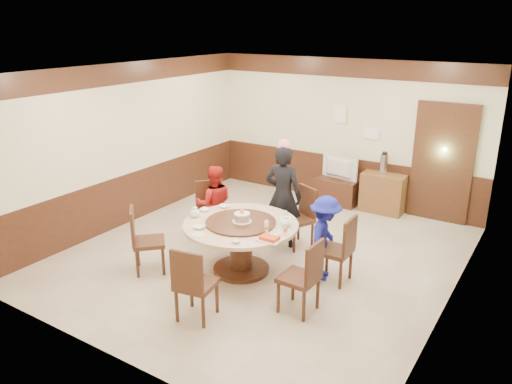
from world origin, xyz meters
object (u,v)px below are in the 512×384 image
Objects in this scene: thermos at (384,164)px; tv_stand at (336,191)px; birthday_cake at (242,217)px; side_cabinet at (383,193)px; banquet_table at (241,237)px; person_red at (214,203)px; shrimp_platter at (269,239)px; television at (338,168)px; person_standing at (283,196)px; person_blue at (325,238)px.

tv_stand is at bearing -178.10° from thermos.
side_cabinet is at bearing 75.34° from birthday_cake.
banquet_table is at bearing -89.77° from tv_stand.
person_red is 1.24m from birthday_cake.
shrimp_platter is 3.73m from television.
person_red reaches higher than thermos.
shrimp_platter is (1.64, -0.97, 0.14)m from person_red.
person_red is at bearing 149.30° from shrimp_platter.
television is at bearing -97.40° from person_standing.
television is 2.08× the size of thermos.
person_red is 3.36× the size of thermos.
thermos reaches higher than birthday_cake.
television is (-0.01, 3.38, 0.19)m from banquet_table.
side_cabinet is at bearing 1.85° from tv_stand.
person_standing reaches higher than birthday_cake.
person_blue is 0.90m from shrimp_platter.
person_red is at bearing -124.87° from side_cabinet.
birthday_cake is (-1.06, -0.48, 0.24)m from person_blue.
tv_stand is 1.08× the size of television.
person_blue is 2.95m from side_cabinet.
banquet_table is at bearing -105.03° from side_cabinet.
banquet_table is 0.75m from shrimp_platter.
person_blue is 3.11m from television.
banquet_table is at bearing 99.90° from person_blue.
tv_stand is at bearing -178.15° from side_cabinet.
banquet_table is 2.04× the size of side_cabinet.
person_blue reaches higher than banquet_table.
birthday_cake is (-0.02, -1.13, 0.02)m from person_standing.
person_standing is 2.26m from television.
tv_stand is (-0.06, 2.25, -0.58)m from person_standing.
side_cabinet is (0.93, 0.03, -0.35)m from television.
person_standing reaches higher than tv_stand.
person_blue is at bearing -86.68° from side_cabinet.
person_blue reaches higher than tv_stand.
side_cabinet is at bearing -119.75° from person_standing.
shrimp_platter is at bearing -93.68° from thermos.
person_red reaches higher than tv_stand.
tv_stand is at bearing -0.00° from television.
person_standing reaches higher than side_cabinet.
thermos reaches higher than tv_stand.
thermos is at bearing -9.81° from person_blue.
person_red is 4.66× the size of birthday_cake.
person_standing is 1.95× the size of tv_stand.
shrimp_platter is at bearing -79.75° from tv_stand.
person_standing reaches higher than person_red.
birthday_cake is 0.34× the size of side_cabinet.
television is (0.97, 2.70, 0.09)m from person_red.
person_standing is at bearing 113.15° from shrimp_platter.
shrimp_platter reaches higher than tv_stand.
tv_stand is (-0.04, 3.38, -0.59)m from birthday_cake.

